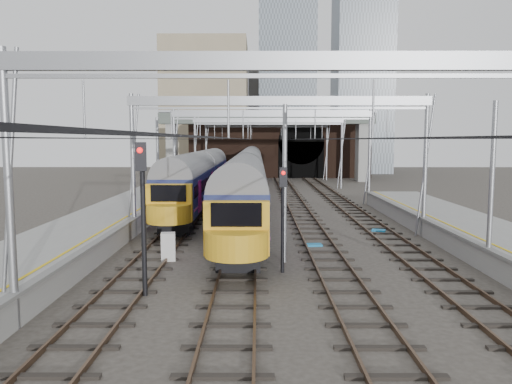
{
  "coord_description": "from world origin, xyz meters",
  "views": [
    {
      "loc": [
        -1.19,
        -19.93,
        5.46
      ],
      "look_at": [
        -1.29,
        9.19,
        2.4
      ],
      "focal_mm": 35.0,
      "sensor_mm": 36.0,
      "label": 1
    }
  ],
  "objects_px": {
    "train_main": "(249,171)",
    "signal_near_left": "(143,201)",
    "relay_cabinet": "(168,247)",
    "train_second": "(200,177)",
    "signal_near_centre": "(283,206)"
  },
  "relations": [
    {
      "from": "signal_near_left",
      "to": "train_main",
      "type": "bearing_deg",
      "value": 74.15
    },
    {
      "from": "train_second",
      "to": "signal_near_left",
      "type": "distance_m",
      "value": 24.68
    },
    {
      "from": "train_main",
      "to": "signal_near_left",
      "type": "xyz_separation_m",
      "value": [
        -3.15,
        -32.23,
        0.96
      ]
    },
    {
      "from": "train_main",
      "to": "signal_near_left",
      "type": "distance_m",
      "value": 32.39
    },
    {
      "from": "signal_near_centre",
      "to": "relay_cabinet",
      "type": "relative_size",
      "value": 3.43
    },
    {
      "from": "train_second",
      "to": "signal_near_centre",
      "type": "relative_size",
      "value": 6.87
    },
    {
      "from": "signal_near_left",
      "to": "signal_near_centre",
      "type": "relative_size",
      "value": 1.23
    },
    {
      "from": "train_main",
      "to": "signal_near_left",
      "type": "height_order",
      "value": "signal_near_left"
    },
    {
      "from": "signal_near_left",
      "to": "signal_near_centre",
      "type": "height_order",
      "value": "signal_near_left"
    },
    {
      "from": "train_main",
      "to": "relay_cabinet",
      "type": "height_order",
      "value": "train_main"
    },
    {
      "from": "train_main",
      "to": "relay_cabinet",
      "type": "bearing_deg",
      "value": -96.84
    },
    {
      "from": "train_main",
      "to": "signal_near_left",
      "type": "bearing_deg",
      "value": -95.58
    },
    {
      "from": "signal_near_left",
      "to": "signal_near_centre",
      "type": "bearing_deg",
      "value": 21.43
    },
    {
      "from": "train_main",
      "to": "train_second",
      "type": "bearing_deg",
      "value": -117.81
    },
    {
      "from": "train_second",
      "to": "signal_near_left",
      "type": "height_order",
      "value": "signal_near_left"
    }
  ]
}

